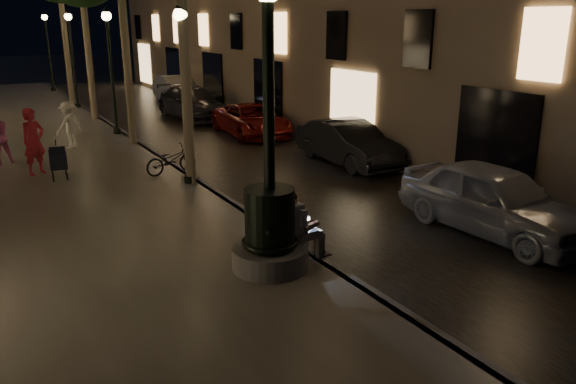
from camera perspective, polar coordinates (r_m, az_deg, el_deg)
ground at (r=22.44m, az=-15.56°, el=4.86°), size 120.00×120.00×0.00m
cobble_lane at (r=23.35m, az=-8.43°, el=5.79°), size 6.00×45.00×0.02m
promenade at (r=21.80m, az=-25.77°, el=3.69°), size 8.00×45.00×0.20m
curb_strip at (r=22.42m, az=-15.58°, el=5.11°), size 0.25×45.00×0.20m
fountain_lamppost at (r=9.98m, az=-1.86°, el=-2.34°), size 1.40×1.40×5.21m
seated_man_laptop at (r=10.37m, az=1.14°, el=-3.28°), size 1.00×0.34×1.37m
lamp_curb_a at (r=15.25m, az=-10.57°, el=11.97°), size 0.36×0.36×4.81m
lamp_curb_b at (r=22.92m, az=-17.64°, el=13.13°), size 0.36×0.36×4.81m
lamp_curb_c at (r=30.75m, az=-21.15°, el=13.63°), size 0.36×0.36×4.81m
lamp_curb_d at (r=38.66m, az=-23.25°, el=13.90°), size 0.36×0.36×4.81m
stroller at (r=17.12m, az=-22.33°, el=3.06°), size 0.53×1.08×1.09m
car_front at (r=13.05m, az=20.27°, el=-0.73°), size 2.00×4.60×1.54m
car_second at (r=18.31m, az=6.19°, el=4.99°), size 1.65×4.36×1.42m
car_third at (r=22.90m, az=-3.68°, el=7.30°), size 2.40×4.66×1.26m
car_rear at (r=27.28m, az=-9.68°, el=8.91°), size 2.14×5.11×1.47m
car_fifth at (r=32.80m, az=-11.22°, el=10.20°), size 1.70×4.54×1.48m
pedestrian_red at (r=17.79m, az=-24.43°, el=4.69°), size 0.84×0.75×1.93m
pedestrian_white at (r=21.10m, az=-21.33°, el=6.38°), size 1.22×1.04×1.63m
bicycle at (r=16.73m, az=-11.78°, el=3.23°), size 1.66×0.79×0.84m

